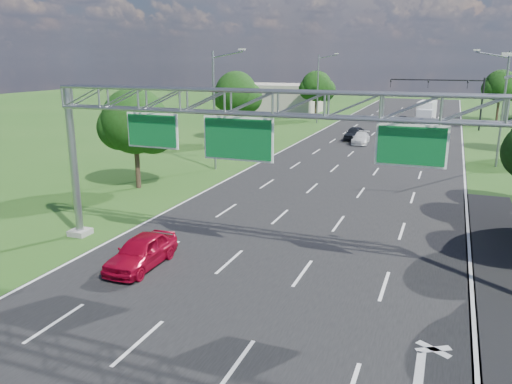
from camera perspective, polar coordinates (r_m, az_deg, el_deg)
The scene contains 19 objects.
ground at distance 40.35m, azimuth 10.21°, elevation 1.33°, with size 220.00×220.00×0.00m, color #244F17.
road at distance 40.35m, azimuth 10.21°, elevation 1.33°, with size 18.00×180.00×0.02m, color black.
road_flare at distance 24.57m, azimuth 26.51°, elevation -9.04°, with size 3.00×30.00×0.02m, color black.
sign_gantry at distance 21.86m, azimuth 2.40°, elevation 8.53°, with size 23.50×1.00×9.56m.
traffic_signal at distance 73.67m, azimuth 21.76°, elevation 10.66°, with size 12.21×0.24×7.00m.
streetlight_l_near at distance 43.01m, azimuth -4.58°, elevation 9.89°, with size 2.97×0.22×10.16m.
streetlight_l_far at distance 75.98m, azimuth 7.22°, elevation 11.99°, with size 2.97×0.22×10.16m.
streetlight_r_mid at distance 48.86m, azimuth 26.21°, elevation 9.03°, with size 2.97×0.22×10.16m.
tree_verge_la at distance 37.56m, azimuth -13.54°, elevation 7.54°, with size 5.76×4.80×7.40m.
tree_verge_lb at distance 58.57m, azimuth -2.21°, elevation 11.10°, with size 5.76×4.80×8.06m.
tree_verge_lc at distance 81.29m, azimuth 6.98°, elevation 11.76°, with size 5.76×4.80×7.62m.
tree_verge_re at distance 86.95m, azimuth 26.21°, elevation 10.72°, with size 5.76×4.80×7.84m.
building_left at distance 91.66m, azimuth 2.61°, elevation 10.65°, with size 14.00×10.00×5.00m, color #ADA591.
red_coupe at distance 23.75m, azimuth -12.98°, elevation -6.64°, with size 1.76×4.39×1.49m, color #9F0722.
car_queue_a at distance 58.30m, azimuth 11.88°, elevation 6.04°, with size 1.78×4.38×1.27m, color silver.
car_queue_b at distance 78.61m, azimuth 16.41°, elevation 7.91°, with size 1.77×3.84×1.07m, color black.
car_queue_c at distance 60.92m, azimuth 11.19°, elevation 6.59°, with size 1.83×4.55×1.55m, color black.
car_queue_d at distance 66.24m, azimuth 19.51°, elevation 6.71°, with size 1.75×5.02×1.65m, color white.
box_truck at distance 82.46m, azimuth 18.87°, elevation 8.66°, with size 2.81×8.14×3.02m.
Camera 1 is at (7.38, -8.55, 9.32)m, focal length 35.00 mm.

